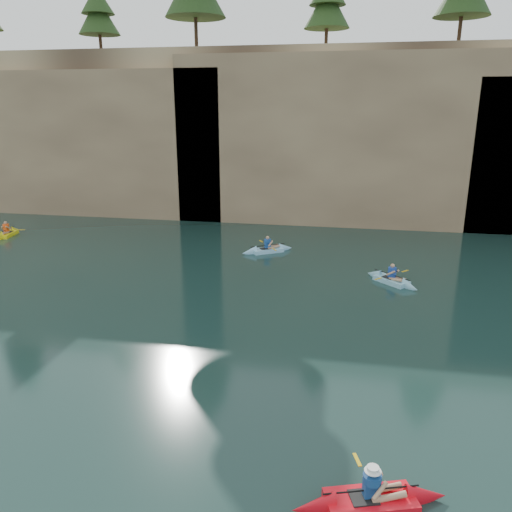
# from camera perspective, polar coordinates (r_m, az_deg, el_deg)

# --- Properties ---
(ground) EXTENTS (160.00, 160.00, 0.00)m
(ground) POSITION_cam_1_polar(r_m,az_deg,el_deg) (14.01, 1.83, -17.08)
(ground) COLOR black
(ground) RESTS_ON ground
(cliff) EXTENTS (70.00, 16.00, 12.00)m
(cliff) POSITION_cam_1_polar(r_m,az_deg,el_deg) (41.58, 8.60, 14.14)
(cliff) COLOR tan
(cliff) RESTS_ON ground
(cliff_slab_west) EXTENTS (26.00, 2.40, 10.56)m
(cliff_slab_west) POSITION_cam_1_polar(r_m,az_deg,el_deg) (40.52, -22.24, 12.02)
(cliff_slab_west) COLOR #9C825E
(cliff_slab_west) RESTS_ON ground
(cliff_slab_center) EXTENTS (24.00, 2.40, 11.40)m
(cliff_slab_center) POSITION_cam_1_polar(r_m,az_deg,el_deg) (34.17, 11.45, 12.95)
(cliff_slab_center) COLOR #9C825E
(cliff_slab_center) RESTS_ON ground
(sea_cave_west) EXTENTS (4.50, 1.00, 4.00)m
(sea_cave_west) POSITION_cam_1_polar(r_m,az_deg,el_deg) (39.28, -19.74, 7.33)
(sea_cave_west) COLOR black
(sea_cave_west) RESTS_ON ground
(sea_cave_center) EXTENTS (3.50, 1.00, 3.20)m
(sea_cave_center) POSITION_cam_1_polar(r_m,az_deg,el_deg) (34.50, 0.99, 6.44)
(sea_cave_center) COLOR black
(sea_cave_center) RESTS_ON ground
(sea_cave_east) EXTENTS (5.00, 1.00, 4.50)m
(sea_cave_east) POSITION_cam_1_polar(r_m,az_deg,el_deg) (34.90, 24.43, 6.15)
(sea_cave_east) COLOR black
(sea_cave_east) RESTS_ON ground
(main_kayaker) EXTENTS (3.30, 2.13, 1.20)m
(main_kayaker) POSITION_cam_1_polar(r_m,az_deg,el_deg) (11.46, 12.94, -25.58)
(main_kayaker) COLOR red
(main_kayaker) RESTS_ON ground
(kayaker_ltblue_near) EXTENTS (2.58, 2.51, 1.14)m
(kayaker_ltblue_near) POSITION_cam_1_polar(r_m,az_deg,el_deg) (23.73, 15.22, -2.66)
(kayaker_ltblue_near) COLOR #81BED8
(kayaker_ltblue_near) RESTS_ON ground
(kayaker_yellow) EXTENTS (2.28, 2.92, 1.16)m
(kayaker_yellow) POSITION_cam_1_polar(r_m,az_deg,el_deg) (34.82, -26.57, 2.29)
(kayaker_yellow) COLOR yellow
(kayaker_yellow) RESTS_ON ground
(kayaker_ltblue_mid) EXTENTS (2.91, 2.23, 1.15)m
(kayaker_ltblue_mid) POSITION_cam_1_polar(r_m,az_deg,el_deg) (27.69, 1.33, 0.73)
(kayaker_ltblue_mid) COLOR #90D0F2
(kayaker_ltblue_mid) RESTS_ON ground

